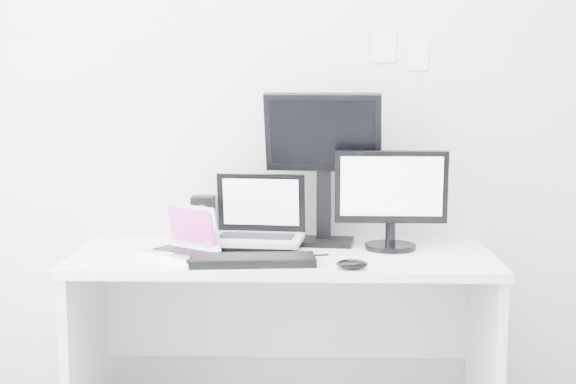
% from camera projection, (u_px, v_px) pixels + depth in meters
% --- Properties ---
extents(back_wall, '(3.60, 0.00, 3.60)m').
position_uv_depth(back_wall, '(286.00, 106.00, 3.82)').
color(back_wall, '#B9BCBE').
rests_on(back_wall, ground).
extents(desk, '(1.80, 0.70, 0.73)m').
position_uv_depth(desk, '(284.00, 336.00, 3.60)').
color(desk, white).
rests_on(desk, ground).
extents(macbook, '(0.37, 0.35, 0.22)m').
position_uv_depth(macbook, '(178.00, 230.00, 3.50)').
color(macbook, silver).
rests_on(macbook, desk).
extents(speaker, '(0.11, 0.11, 0.21)m').
position_uv_depth(speaker, '(203.00, 218.00, 3.84)').
color(speaker, black).
rests_on(speaker, desk).
extents(dell_laptop, '(0.43, 0.35, 0.33)m').
position_uv_depth(dell_laptop, '(256.00, 212.00, 3.62)').
color(dell_laptop, '#ABADB2').
rests_on(dell_laptop, desk).
extents(rear_monitor, '(0.54, 0.25, 0.70)m').
position_uv_depth(rear_monitor, '(323.00, 167.00, 3.71)').
color(rear_monitor, black).
rests_on(rear_monitor, desk).
extents(samsung_monitor, '(0.49, 0.23, 0.45)m').
position_uv_depth(samsung_monitor, '(391.00, 198.00, 3.62)').
color(samsung_monitor, black).
rests_on(samsung_monitor, desk).
extents(keyboard, '(0.52, 0.23, 0.03)m').
position_uv_depth(keyboard, '(252.00, 260.00, 3.34)').
color(keyboard, black).
rests_on(keyboard, desk).
extents(mouse, '(0.13, 0.08, 0.04)m').
position_uv_depth(mouse, '(352.00, 264.00, 3.25)').
color(mouse, black).
rests_on(mouse, desk).
extents(wall_note_0, '(0.10, 0.00, 0.14)m').
position_uv_depth(wall_note_0, '(385.00, 47.00, 3.76)').
color(wall_note_0, white).
rests_on(wall_note_0, back_wall).
extents(wall_note_1, '(0.09, 0.00, 0.13)m').
position_uv_depth(wall_note_1, '(418.00, 55.00, 3.76)').
color(wall_note_1, white).
rests_on(wall_note_1, back_wall).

